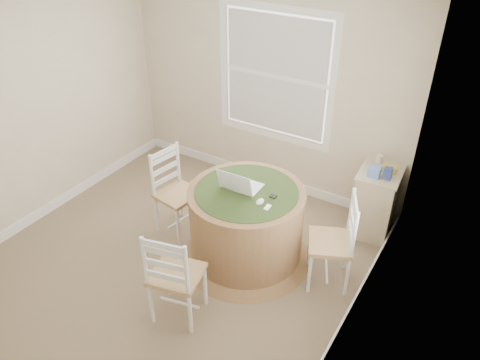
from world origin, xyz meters
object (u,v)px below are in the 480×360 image
Objects in this scene: round_table at (246,223)px; chair_right at (330,242)px; chair_left at (178,194)px; corner_chest at (376,201)px; chair_near at (177,274)px; laptop at (240,185)px.

round_table is 0.85m from chair_right.
corner_chest is (1.82, 1.13, -0.09)m from chair_left.
chair_near is 2.58× the size of laptop.
chair_left is 0.86m from laptop.
laptop reaches higher than round_table.
chair_left is at bearing -152.55° from corner_chest.
corner_chest is (1.04, 1.11, -0.47)m from laptop.
laptop reaches higher than corner_chest.
chair_right is at bearing -76.90° from chair_left.
chair_near is at bearing -100.62° from round_table.
corner_chest is at bearing -130.98° from chair_near.
laptop reaches higher than chair_left.
round_table is at bearing -81.32° from chair_left.
chair_near is at bearing -121.72° from corner_chest.
chair_near is at bearing 85.27° from laptop.
corner_chest is at bearing -135.20° from laptop.
chair_near and chair_right have the same top height.
round_table is at bearing 164.52° from laptop.
laptop is at bearing 163.42° from round_table.
corner_chest is (0.96, 1.13, -0.06)m from round_table.
corner_chest is at bearing 148.75° from chair_right.
round_table is 0.42m from laptop.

